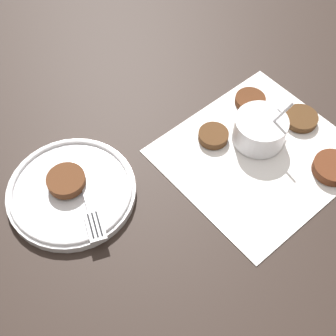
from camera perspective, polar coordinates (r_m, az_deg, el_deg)
ground_plane at (r=0.92m, az=11.51°, el=2.73°), size 4.00×4.00×0.00m
napkin at (r=0.90m, az=10.97°, el=1.62°), size 0.35×0.33×0.00m
sauce_bowl at (r=0.90m, az=11.38°, el=4.66°), size 0.11×0.10×0.11m
fritter_0 at (r=0.90m, az=5.55°, el=3.94°), size 0.06×0.06×0.02m
fritter_1 at (r=0.90m, az=19.44°, el=0.06°), size 0.07×0.07×0.02m
fritter_2 at (r=0.97m, az=9.99°, el=8.16°), size 0.06×0.06×0.01m
fritter_3 at (r=0.96m, az=16.08°, el=5.66°), size 0.07×0.07×0.01m
serving_plate at (r=0.85m, az=-11.69°, el=-2.76°), size 0.23×0.23×0.02m
fritter_on_plate at (r=0.84m, az=-12.30°, el=-1.51°), size 0.07×0.07×0.02m
fork at (r=0.80m, az=-9.38°, el=-5.05°), size 0.07×0.16×0.00m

